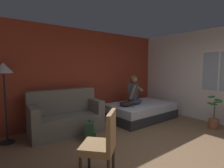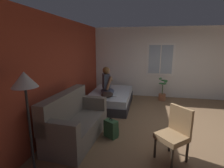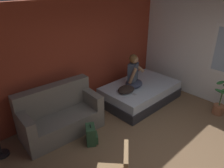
{
  "view_description": "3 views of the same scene",
  "coord_description": "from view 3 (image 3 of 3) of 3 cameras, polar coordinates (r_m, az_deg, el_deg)",
  "views": [
    {
      "loc": [
        -2.63,
        -1.63,
        1.6
      ],
      "look_at": [
        0.31,
        2.2,
        1.14
      ],
      "focal_mm": 28.0,
      "sensor_mm": 36.0,
      "label": 1
    },
    {
      "loc": [
        -4.28,
        0.91,
        2.06
      ],
      "look_at": [
        0.14,
        1.79,
        1.03
      ],
      "focal_mm": 28.0,
      "sensor_mm": 36.0,
      "label": 2
    },
    {
      "loc": [
        -2.87,
        -1.23,
        3.07
      ],
      "look_at": [
        0.07,
        1.86,
        1.0
      ],
      "focal_mm": 35.0,
      "sensor_mm": 36.0,
      "label": 3
    }
  ],
  "objects": [
    {
      "name": "throw_pillow",
      "position": [
        5.5,
        3.71,
        -1.4
      ],
      "size": [
        0.51,
        0.4,
        0.14
      ],
      "primitive_type": "ellipsoid",
      "rotation": [
        0.0,
        0.0,
        0.09
      ],
      "color": "#2D231E",
      "rests_on": "bed"
    },
    {
      "name": "cell_phone",
      "position": [
        5.44,
        5.65,
        -2.57
      ],
      "size": [
        0.09,
        0.15,
        0.01
      ],
      "primitive_type": "cube",
      "rotation": [
        0.0,
        0.0,
        3.0
      ],
      "color": "#B7B7BC",
      "rests_on": "bed"
    },
    {
      "name": "couch",
      "position": [
        4.9,
        -13.49,
        -8.02
      ],
      "size": [
        1.75,
        0.94,
        1.04
      ],
      "color": "slate",
      "rests_on": "ground"
    },
    {
      "name": "potted_plant",
      "position": [
        6.0,
        26.32,
        -4.5
      ],
      "size": [
        0.39,
        0.37,
        0.85
      ],
      "color": "#995B3D",
      "rests_on": "ground"
    },
    {
      "name": "person_seated",
      "position": [
        5.69,
        5.67,
        2.69
      ],
      "size": [
        0.66,
        0.62,
        0.88
      ],
      "color": "#383D51",
      "rests_on": "bed"
    },
    {
      "name": "backpack",
      "position": [
        4.59,
        -5.46,
        -13.09
      ],
      "size": [
        0.34,
        0.35,
        0.46
      ],
      "color": "#2D5133",
      "rests_on": "ground"
    },
    {
      "name": "wall_back_accent",
      "position": [
        5.43,
        -9.29,
        7.14
      ],
      "size": [
        10.38,
        0.16,
        2.7
      ],
      "primitive_type": "cube",
      "color": "#993823",
      "rests_on": "ground"
    },
    {
      "name": "bed",
      "position": [
        6.04,
        7.29,
        -2.27
      ],
      "size": [
        2.08,
        1.33,
        0.48
      ],
      "color": "#2D2D33",
      "rests_on": "ground"
    },
    {
      "name": "ground_plane",
      "position": [
        4.38,
        17.46,
        -20.16
      ],
      "size": [
        40.0,
        40.0,
        0.0
      ],
      "primitive_type": "plane",
      "color": "brown"
    }
  ]
}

